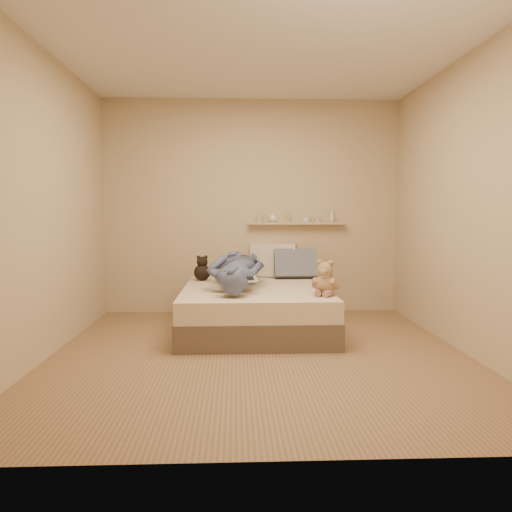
{
  "coord_description": "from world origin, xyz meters",
  "views": [
    {
      "loc": [
        -0.21,
        -4.26,
        1.22
      ],
      "look_at": [
        0.0,
        0.65,
        0.8
      ],
      "focal_mm": 35.0,
      "sensor_mm": 36.0,
      "label": 1
    }
  ],
  "objects_px": {
    "teddy_bear": "(325,281)",
    "pillow_grey": "(295,264)",
    "person": "(237,268)",
    "pillow_cream": "(274,260)",
    "game_console": "(249,279)",
    "bed": "(255,308)",
    "wall_shelf": "(297,223)",
    "dark_plush": "(202,270)"
  },
  "relations": [
    {
      "from": "teddy_bear",
      "to": "pillow_grey",
      "type": "relative_size",
      "value": 0.68
    },
    {
      "from": "person",
      "to": "wall_shelf",
      "type": "bearing_deg",
      "value": -126.71
    },
    {
      "from": "teddy_bear",
      "to": "pillow_grey",
      "type": "distance_m",
      "value": 1.26
    },
    {
      "from": "pillow_cream",
      "to": "pillow_grey",
      "type": "relative_size",
      "value": 1.1
    },
    {
      "from": "dark_plush",
      "to": "person",
      "type": "xyz_separation_m",
      "value": [
        0.4,
        -0.48,
        0.07
      ]
    },
    {
      "from": "bed",
      "to": "wall_shelf",
      "type": "bearing_deg",
      "value": 58.82
    },
    {
      "from": "dark_plush",
      "to": "pillow_grey",
      "type": "distance_m",
      "value": 1.11
    },
    {
      "from": "pillow_grey",
      "to": "wall_shelf",
      "type": "distance_m",
      "value": 0.53
    },
    {
      "from": "wall_shelf",
      "to": "bed",
      "type": "bearing_deg",
      "value": -121.18
    },
    {
      "from": "pillow_grey",
      "to": "pillow_cream",
      "type": "bearing_deg",
      "value": 150.48
    },
    {
      "from": "game_console",
      "to": "teddy_bear",
      "type": "bearing_deg",
      "value": -3.46
    },
    {
      "from": "dark_plush",
      "to": "wall_shelf",
      "type": "xyz_separation_m",
      "value": [
        1.14,
        0.38,
        0.52
      ]
    },
    {
      "from": "game_console",
      "to": "dark_plush",
      "type": "bearing_deg",
      "value": 116.02
    },
    {
      "from": "teddy_bear",
      "to": "person",
      "type": "xyz_separation_m",
      "value": [
        -0.83,
        0.6,
        0.05
      ]
    },
    {
      "from": "pillow_grey",
      "to": "game_console",
      "type": "bearing_deg",
      "value": -115.78
    },
    {
      "from": "wall_shelf",
      "to": "pillow_cream",
      "type": "bearing_deg",
      "value": -164.73
    },
    {
      "from": "person",
      "to": "game_console",
      "type": "bearing_deg",
      "value": 105.38
    },
    {
      "from": "teddy_bear",
      "to": "person",
      "type": "relative_size",
      "value": 0.21
    },
    {
      "from": "game_console",
      "to": "pillow_cream",
      "type": "relative_size",
      "value": 0.33
    },
    {
      "from": "bed",
      "to": "pillow_grey",
      "type": "distance_m",
      "value": 0.94
    },
    {
      "from": "pillow_cream",
      "to": "pillow_grey",
      "type": "distance_m",
      "value": 0.29
    },
    {
      "from": "dark_plush",
      "to": "pillow_cream",
      "type": "distance_m",
      "value": 0.9
    },
    {
      "from": "game_console",
      "to": "pillow_grey",
      "type": "relative_size",
      "value": 0.37
    },
    {
      "from": "teddy_bear",
      "to": "person",
      "type": "bearing_deg",
      "value": 143.96
    },
    {
      "from": "game_console",
      "to": "wall_shelf",
      "type": "bearing_deg",
      "value": 66.33
    },
    {
      "from": "dark_plush",
      "to": "bed",
      "type": "bearing_deg",
      "value": -41.94
    },
    {
      "from": "dark_plush",
      "to": "person",
      "type": "height_order",
      "value": "person"
    },
    {
      "from": "pillow_grey",
      "to": "wall_shelf",
      "type": "relative_size",
      "value": 0.42
    },
    {
      "from": "teddy_bear",
      "to": "person",
      "type": "distance_m",
      "value": 1.03
    },
    {
      "from": "bed",
      "to": "pillow_cream",
      "type": "relative_size",
      "value": 3.45
    },
    {
      "from": "game_console",
      "to": "teddy_bear",
      "type": "distance_m",
      "value": 0.72
    },
    {
      "from": "game_console",
      "to": "pillow_cream",
      "type": "distance_m",
      "value": 1.39
    },
    {
      "from": "pillow_grey",
      "to": "teddy_bear",
      "type": "bearing_deg",
      "value": -83.99
    },
    {
      "from": "pillow_cream",
      "to": "person",
      "type": "distance_m",
      "value": 0.91
    },
    {
      "from": "game_console",
      "to": "pillow_grey",
      "type": "bearing_deg",
      "value": 64.22
    },
    {
      "from": "game_console",
      "to": "dark_plush",
      "type": "distance_m",
      "value": 1.16
    },
    {
      "from": "dark_plush",
      "to": "wall_shelf",
      "type": "relative_size",
      "value": 0.24
    },
    {
      "from": "teddy_bear",
      "to": "pillow_grey",
      "type": "xyz_separation_m",
      "value": [
        -0.13,
        1.25,
        0.03
      ]
    },
    {
      "from": "game_console",
      "to": "pillow_cream",
      "type": "xyz_separation_m",
      "value": [
        0.34,
        1.35,
        0.05
      ]
    },
    {
      "from": "bed",
      "to": "dark_plush",
      "type": "xyz_separation_m",
      "value": [
        -0.59,
        0.53,
        0.35
      ]
    },
    {
      "from": "wall_shelf",
      "to": "pillow_grey",
      "type": "bearing_deg",
      "value": -100.88
    },
    {
      "from": "teddy_bear",
      "to": "dark_plush",
      "type": "bearing_deg",
      "value": 138.39
    }
  ]
}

